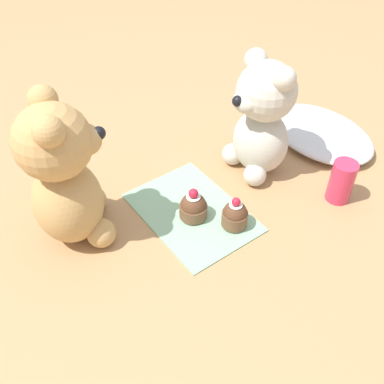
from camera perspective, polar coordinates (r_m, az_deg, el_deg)
The scene contains 8 objects.
ground_plane at distance 0.88m, azimuth 0.00°, elevation -2.65°, with size 4.00×4.00×0.00m, color tan.
knitted_placemat at distance 0.88m, azimuth 0.00°, elevation -2.51°, with size 0.25×0.18×0.01m, color #8EBC99.
tulle_cloth at distance 1.10m, azimuth 15.99°, elevation 7.25°, with size 0.27×0.19×0.04m, color silver.
teddy_bear_cream at distance 0.92m, azimuth 8.85°, elevation 9.19°, with size 0.13×0.14×0.26m.
teddy_bear_tan at distance 0.79m, azimuth -15.92°, elevation 1.97°, with size 0.17×0.16×0.28m.
cupcake_near_cream_bear at distance 0.84m, azimuth 5.47°, elevation -2.89°, with size 0.05×0.05×0.07m.
cupcake_near_tan_bear at distance 0.86m, azimuth 0.17°, elevation -1.89°, with size 0.05×0.05×0.07m.
juice_glass at distance 0.93m, azimuth 18.45°, elevation 1.27°, with size 0.05×0.05×0.09m, color #DB3356.
Camera 1 is at (0.50, -0.37, 0.63)m, focal length 42.00 mm.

